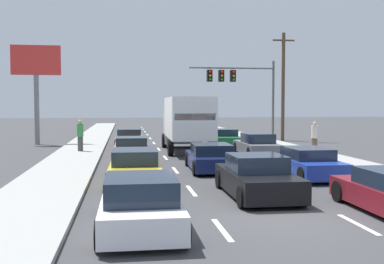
% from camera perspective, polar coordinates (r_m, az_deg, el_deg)
% --- Properties ---
extents(ground_plane, '(140.00, 140.00, 0.00)m').
position_cam_1_polar(ground_plane, '(36.92, -2.17, -1.19)').
color(ground_plane, '#3D3D3F').
extents(sidewalk_right, '(2.78, 80.00, 0.14)m').
position_cam_1_polar(sidewalk_right, '(33.44, 10.17, -1.60)').
color(sidewalk_right, '#9E9E99').
rests_on(sidewalk_right, ground_plane).
extents(sidewalk_left, '(2.78, 80.00, 0.14)m').
position_cam_1_polar(sidewalk_left, '(31.83, -13.16, -1.88)').
color(sidewalk_left, '#9E9E99').
rests_on(sidewalk_left, ground_plane).
extents(lane_markings, '(3.54, 57.00, 0.01)m').
position_cam_1_polar(lane_markings, '(33.38, -1.51, -1.67)').
color(lane_markings, silver).
rests_on(lane_markings, ground_plane).
extents(car_orange, '(1.96, 4.31, 1.30)m').
position_cam_1_polar(car_orange, '(31.87, -7.69, -0.90)').
color(car_orange, orange).
rests_on(car_orange, ground_plane).
extents(car_tan, '(1.93, 4.61, 1.23)m').
position_cam_1_polar(car_tan, '(24.79, -7.43, -2.15)').
color(car_tan, tan).
rests_on(car_tan, ground_plane).
extents(car_yellow, '(2.06, 4.57, 1.26)m').
position_cam_1_polar(car_yellow, '(17.65, -7.01, -4.32)').
color(car_yellow, yellow).
rests_on(car_yellow, ground_plane).
extents(car_white, '(1.94, 4.29, 1.29)m').
position_cam_1_polar(car_white, '(11.10, -6.33, -8.82)').
color(car_white, white).
rests_on(car_white, ground_plane).
extents(box_truck, '(2.78, 8.14, 3.37)m').
position_cam_1_polar(box_truck, '(28.76, -0.65, 1.41)').
color(box_truck, white).
rests_on(box_truck, ground_plane).
extents(car_navy, '(2.11, 4.30, 1.19)m').
position_cam_1_polar(car_navy, '(20.79, 2.35, -3.20)').
color(car_navy, '#141E4C').
rests_on(car_navy, ground_plane).
extents(car_black, '(2.01, 4.36, 1.33)m').
position_cam_1_polar(car_black, '(15.05, 7.95, -5.58)').
color(car_black, black).
rests_on(car_black, ground_plane).
extents(car_green, '(2.00, 4.63, 1.19)m').
position_cam_1_polar(car_green, '(33.82, 3.99, -0.71)').
color(car_green, '#196B38').
rests_on(car_green, ground_plane).
extents(car_gray, '(1.96, 4.46, 1.29)m').
position_cam_1_polar(car_gray, '(27.11, 7.96, -1.64)').
color(car_gray, slate).
rests_on(car_gray, ground_plane).
extents(car_blue, '(1.89, 4.34, 1.19)m').
position_cam_1_polar(car_blue, '(19.46, 13.94, -3.73)').
color(car_blue, '#1E389E').
rests_on(car_blue, ground_plane).
extents(traffic_signal_mast, '(7.18, 0.69, 6.56)m').
position_cam_1_polar(traffic_signal_mast, '(38.55, 5.30, 6.27)').
color(traffic_signal_mast, '#595B56').
rests_on(traffic_signal_mast, ground_plane).
extents(utility_pole_mid, '(1.80, 0.28, 8.68)m').
position_cam_1_polar(utility_pole_mid, '(38.31, 11.10, 5.62)').
color(utility_pole_mid, brown).
rests_on(utility_pole_mid, ground_plane).
extents(roadside_billboard, '(3.53, 0.36, 7.27)m').
position_cam_1_polar(roadside_billboard, '(36.03, -18.57, 6.62)').
color(roadside_billboard, slate).
rests_on(roadside_billboard, ground_plane).
extents(pedestrian_near_corner, '(0.38, 0.38, 1.81)m').
position_cam_1_polar(pedestrian_near_corner, '(27.94, 14.79, -0.61)').
color(pedestrian_near_corner, brown).
rests_on(pedestrian_near_corner, sidewalk_right).
extents(pedestrian_mid_block, '(0.38, 0.38, 1.88)m').
position_cam_1_polar(pedestrian_mid_block, '(28.75, -13.54, -0.40)').
color(pedestrian_mid_block, '#3F3F42').
rests_on(pedestrian_mid_block, sidewalk_left).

